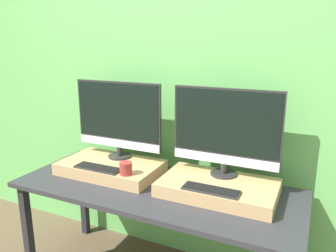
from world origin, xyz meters
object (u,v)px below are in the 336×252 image
(mug, at_px, (126,168))
(keyboard_right, at_px, (211,190))
(keyboard_left, at_px, (98,168))
(monitor_right, at_px, (226,129))
(monitor_left, at_px, (118,117))

(mug, bearing_deg, keyboard_right, 0.00)
(keyboard_left, xyz_separation_m, mug, (0.21, 0.00, 0.03))
(monitor_right, bearing_deg, mug, -155.22)
(keyboard_left, relative_size, monitor_right, 0.48)
(mug, height_order, keyboard_right, mug)
(keyboard_left, bearing_deg, keyboard_right, 0.00)
(keyboard_left, xyz_separation_m, keyboard_right, (0.76, 0.00, 0.00))
(keyboard_left, bearing_deg, monitor_right, 18.40)
(mug, relative_size, keyboard_right, 0.25)
(monitor_left, distance_m, keyboard_right, 0.85)
(monitor_left, height_order, mug, monitor_left)
(monitor_right, bearing_deg, monitor_left, 180.00)
(keyboard_left, distance_m, keyboard_right, 0.76)
(mug, bearing_deg, monitor_right, 24.78)
(keyboard_right, bearing_deg, monitor_right, 90.00)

